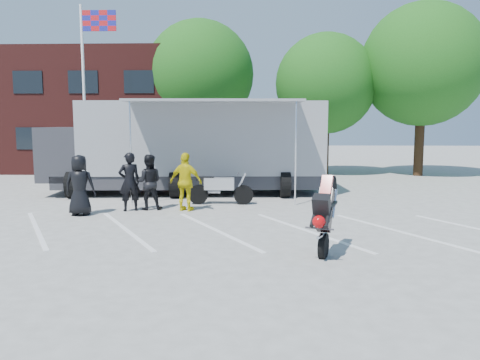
# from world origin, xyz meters

# --- Properties ---
(ground) EXTENTS (100.00, 100.00, 0.00)m
(ground) POSITION_xyz_m (0.00, 0.00, 0.00)
(ground) COLOR #A9A9A4
(ground) RESTS_ON ground
(parking_bay_lines) EXTENTS (18.09, 13.33, 0.01)m
(parking_bay_lines) POSITION_xyz_m (0.00, 1.00, 0.01)
(parking_bay_lines) COLOR white
(parking_bay_lines) RESTS_ON ground
(office_building) EXTENTS (18.00, 8.00, 7.00)m
(office_building) POSITION_xyz_m (-10.00, 18.00, 3.50)
(office_building) COLOR #4B1A18
(office_building) RESTS_ON ground
(flagpole) EXTENTS (1.61, 0.12, 8.00)m
(flagpole) POSITION_xyz_m (-6.24, 10.00, 5.05)
(flagpole) COLOR white
(flagpole) RESTS_ON ground
(tree_left) EXTENTS (6.12, 6.12, 8.64)m
(tree_left) POSITION_xyz_m (-2.00, 16.00, 5.57)
(tree_left) COLOR #382314
(tree_left) RESTS_ON ground
(tree_mid) EXTENTS (5.44, 5.44, 7.68)m
(tree_mid) POSITION_xyz_m (5.00, 15.00, 4.94)
(tree_mid) COLOR #382314
(tree_mid) RESTS_ON ground
(tree_right) EXTENTS (6.46, 6.46, 9.12)m
(tree_right) POSITION_xyz_m (10.00, 14.50, 5.88)
(tree_right) COLOR #382314
(tree_right) RESTS_ON ground
(transporter_truck) EXTENTS (11.70, 6.09, 3.64)m
(transporter_truck) POSITION_xyz_m (-1.35, 7.50, 0.00)
(transporter_truck) COLOR gray
(transporter_truck) RESTS_ON ground
(parked_motorcycle) EXTENTS (2.30, 0.78, 1.20)m
(parked_motorcycle) POSITION_xyz_m (0.02, 5.01, 0.00)
(parked_motorcycle) COLOR silver
(parked_motorcycle) RESTS_ON ground
(stunt_bike_rider) EXTENTS (1.22, 1.74, 1.86)m
(stunt_bike_rider) POSITION_xyz_m (2.86, -0.88, 0.00)
(stunt_bike_rider) COLOR black
(stunt_bike_rider) RESTS_ON ground
(spectator_leather_a) EXTENTS (0.93, 0.63, 1.86)m
(spectator_leather_a) POSITION_xyz_m (-4.12, 2.90, 0.93)
(spectator_leather_a) COLOR black
(spectator_leather_a) RESTS_ON ground
(spectator_leather_b) EXTENTS (0.81, 0.70, 1.89)m
(spectator_leather_b) POSITION_xyz_m (-2.81, 3.68, 0.94)
(spectator_leather_b) COLOR black
(spectator_leather_b) RESTS_ON ground
(spectator_leather_c) EXTENTS (0.97, 0.81, 1.80)m
(spectator_leather_c) POSITION_xyz_m (-2.25, 3.93, 0.90)
(spectator_leather_c) COLOR black
(spectator_leather_c) RESTS_ON ground
(spectator_hivis) EXTENTS (1.19, 0.77, 1.87)m
(spectator_hivis) POSITION_xyz_m (-1.00, 3.75, 0.94)
(spectator_hivis) COLOR yellow
(spectator_hivis) RESTS_ON ground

